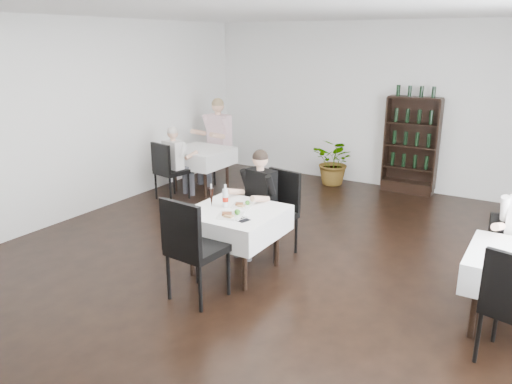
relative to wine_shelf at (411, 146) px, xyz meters
The scene contains 19 objects.
room_shell 4.40m from the wine_shelf, 97.92° to the right, with size 9.00×9.00×9.00m.
wine_shelf is the anchor object (origin of this frame).
main_table 4.41m from the wine_shelf, 101.78° to the right, with size 1.03×1.03×0.77m.
left_table 3.77m from the wine_shelf, 151.20° to the right, with size 0.98×0.98×0.77m.
potted_tree 1.41m from the wine_shelf, behind, with size 0.81×0.70×0.90m, color #1F531C.
main_chair_far 3.64m from the wine_shelf, 101.78° to the right, with size 0.57×0.58×1.08m.
main_chair_near 5.23m from the wine_shelf, 99.77° to the right, with size 0.56×0.57×1.14m.
left_chair_far 3.61m from the wine_shelf, 160.91° to the right, with size 0.47×0.48×0.92m.
left_chair_near 4.30m from the wine_shelf, 142.49° to the right, with size 0.54×0.54×1.01m.
right_chair_far 3.89m from the wine_shelf, 60.01° to the right, with size 0.53×0.54×0.91m.
diner_main 3.85m from the wine_shelf, 104.44° to the right, with size 0.56×0.59×1.36m.
diner_left_far 3.59m from the wine_shelf, 159.66° to the right, with size 0.66×0.68×1.62m.
diner_left_near 4.14m from the wine_shelf, 144.25° to the right, with size 0.51×0.53×1.27m.
plate_far 4.25m from the wine_shelf, 102.17° to the right, with size 0.28×0.28×0.07m.
plate_near 4.60m from the wine_shelf, 100.15° to the right, with size 0.35×0.35×0.08m.
pilsner_dark 4.51m from the wine_shelf, 105.47° to the right, with size 0.07×0.07×0.28m.
pilsner_lager 4.38m from the wine_shelf, 104.14° to the right, with size 0.06×0.06×0.26m.
coke_bottle 4.41m from the wine_shelf, 103.81° to the right, with size 0.07×0.07×0.28m.
napkin_cutlery 4.60m from the wine_shelf, 98.16° to the right, with size 0.19×0.18×0.02m.
Camera 1 is at (2.75, -4.56, 2.67)m, focal length 35.00 mm.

